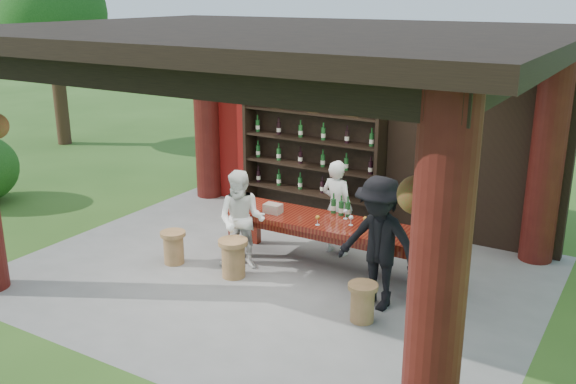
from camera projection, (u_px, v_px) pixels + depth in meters
The scene contains 15 objects.
ground at pixel (274, 274), 9.35m from camera, with size 90.00×90.00×0.00m, color #2D5119.
pavilion at pixel (288, 125), 9.07m from camera, with size 7.50×6.00×3.60m.
wine_shelf at pixel (312, 154), 11.37m from camera, with size 2.68×0.41×2.36m.
tasting_table at pixel (329, 229), 9.36m from camera, with size 3.23×0.88×0.75m.
stool_near_left at pixel (233, 257), 9.19m from camera, with size 0.43×0.43×0.56m.
stool_near_right at pixel (362, 301), 7.95m from camera, with size 0.38×0.38×0.50m.
stool_far_left at pixel (174, 247), 9.66m from camera, with size 0.38×0.38×0.50m.
host at pixel (337, 207), 9.91m from camera, with size 0.55×0.36×1.50m, color silver.
guest_woman at pixel (242, 220), 9.38m from camera, with size 0.72×0.56×1.49m, color white.
guest_man at pixel (379, 243), 8.14m from camera, with size 1.14×0.65×1.76m, color black.
table_bottles at pixel (341, 205), 9.53m from camera, with size 0.33×0.12×0.31m.
table_glasses at pixel (363, 223), 9.04m from camera, with size 1.19×0.51×0.15m.
napkin_basket at pixel (273, 208), 9.65m from camera, with size 0.26×0.18×0.14m, color #BF6672.
shrubs at pixel (466, 256), 8.56m from camera, with size 16.37×9.39×1.36m.
trees at pixel (560, 43), 7.42m from camera, with size 22.94×10.99×4.80m.
Camera 1 is at (4.60, -7.23, 3.94)m, focal length 40.00 mm.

